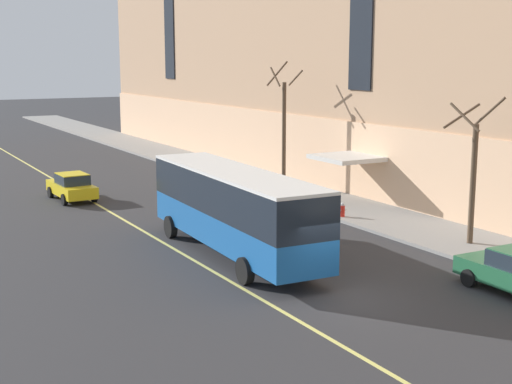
{
  "coord_description": "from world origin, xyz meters",
  "views": [
    {
      "loc": [
        -13.77,
        -18.8,
        7.96
      ],
      "look_at": [
        2.5,
        9.88,
        1.8
      ],
      "focal_mm": 50.0,
      "sensor_mm": 36.0,
      "label": 1
    }
  ],
  "objects_px": {
    "taxi_cab": "(72,187)",
    "street_tree_far_uptown": "(284,127)",
    "parked_car_black_3": "(217,176)",
    "fire_hydrant": "(342,210)",
    "city_bus": "(234,207)",
    "street_tree_mid_block": "(473,171)"
  },
  "relations": [
    {
      "from": "parked_car_black_3",
      "to": "taxi_cab",
      "type": "height_order",
      "value": "same"
    },
    {
      "from": "city_bus",
      "to": "parked_car_black_3",
      "type": "xyz_separation_m",
      "value": [
        6.32,
        14.17,
        -1.29
      ]
    },
    {
      "from": "street_tree_far_uptown",
      "to": "fire_hydrant",
      "type": "relative_size",
      "value": 10.69
    },
    {
      "from": "street_tree_far_uptown",
      "to": "street_tree_mid_block",
      "type": "bearing_deg",
      "value": -89.99
    },
    {
      "from": "city_bus",
      "to": "fire_hydrant",
      "type": "xyz_separation_m",
      "value": [
        7.92,
        3.29,
        -1.58
      ]
    },
    {
      "from": "parked_car_black_3",
      "to": "fire_hydrant",
      "type": "relative_size",
      "value": 5.99
    },
    {
      "from": "city_bus",
      "to": "taxi_cab",
      "type": "bearing_deg",
      "value": 99.58
    },
    {
      "from": "parked_car_black_3",
      "to": "street_tree_mid_block",
      "type": "height_order",
      "value": "street_tree_mid_block"
    },
    {
      "from": "parked_car_black_3",
      "to": "taxi_cab",
      "type": "bearing_deg",
      "value": 174.2
    },
    {
      "from": "taxi_cab",
      "to": "fire_hydrant",
      "type": "relative_size",
      "value": 6.07
    },
    {
      "from": "city_bus",
      "to": "fire_hydrant",
      "type": "height_order",
      "value": "city_bus"
    },
    {
      "from": "parked_car_black_3",
      "to": "street_tree_mid_block",
      "type": "bearing_deg",
      "value": -79.53
    },
    {
      "from": "parked_car_black_3",
      "to": "fire_hydrant",
      "type": "distance_m",
      "value": 10.99
    },
    {
      "from": "fire_hydrant",
      "to": "street_tree_mid_block",
      "type": "bearing_deg",
      "value": -76.33
    },
    {
      "from": "taxi_cab",
      "to": "fire_hydrant",
      "type": "xyz_separation_m",
      "value": [
        10.47,
        -11.77,
        -0.29
      ]
    },
    {
      "from": "street_tree_far_uptown",
      "to": "taxi_cab",
      "type": "bearing_deg",
      "value": 164.3
    },
    {
      "from": "taxi_cab",
      "to": "street_tree_mid_block",
      "type": "height_order",
      "value": "street_tree_mid_block"
    },
    {
      "from": "taxi_cab",
      "to": "street_tree_far_uptown",
      "type": "relative_size",
      "value": 0.57
    },
    {
      "from": "taxi_cab",
      "to": "street_tree_far_uptown",
      "type": "bearing_deg",
      "value": -15.7
    },
    {
      "from": "street_tree_mid_block",
      "to": "parked_car_black_3",
      "type": "bearing_deg",
      "value": 100.47
    },
    {
      "from": "street_tree_far_uptown",
      "to": "fire_hydrant",
      "type": "bearing_deg",
      "value": -101.32
    },
    {
      "from": "city_bus",
      "to": "street_tree_far_uptown",
      "type": "xyz_separation_m",
      "value": [
        9.6,
        11.65,
        1.83
      ]
    }
  ]
}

